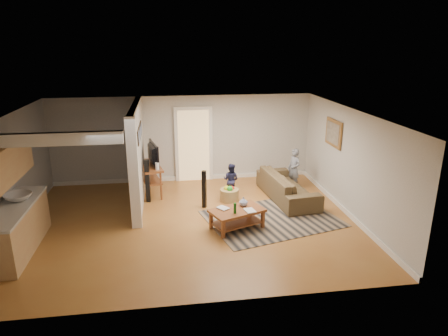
{
  "coord_description": "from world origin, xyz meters",
  "views": [
    {
      "loc": [
        -0.45,
        -8.36,
        3.95
      ],
      "look_at": [
        0.84,
        0.53,
        1.1
      ],
      "focal_mm": 32.0,
      "sensor_mm": 36.0,
      "label": 1
    }
  ],
  "objects": [
    {
      "name": "child",
      "position": [
        3.0,
        1.81,
        0.0
      ],
      "size": [
        0.43,
        0.5,
        1.15
      ],
      "primitive_type": "imported",
      "rotation": [
        0.0,
        0.0,
        -1.13
      ],
      "color": "slate",
      "rests_on": "ground"
    },
    {
      "name": "speaker_left",
      "position": [
        0.39,
        0.82,
        0.48
      ],
      "size": [
        0.13,
        0.13,
        0.96
      ],
      "primitive_type": "cube",
      "rotation": [
        0.0,
        0.0,
        -0.41
      ],
      "color": "black",
      "rests_on": "ground"
    },
    {
      "name": "toy_basket",
      "position": [
        1.08,
        1.15,
        0.18
      ],
      "size": [
        0.48,
        0.48,
        0.43
      ],
      "color": "olive",
      "rests_on": "ground"
    },
    {
      "name": "tv_console",
      "position": [
        -0.93,
        1.98,
        0.74
      ],
      "size": [
        0.76,
        1.36,
        1.11
      ],
      "rotation": [
        0.0,
        0.0,
        0.22
      ],
      "color": "brown",
      "rests_on": "ground"
    },
    {
      "name": "toddler",
      "position": [
        1.17,
        1.5,
        0.0
      ],
      "size": [
        0.55,
        0.52,
        0.9
      ],
      "primitive_type": "imported",
      "rotation": [
        0.0,
        0.0,
        2.57
      ],
      "color": "#1D1E3D",
      "rests_on": "ground"
    },
    {
      "name": "area_rug",
      "position": [
        1.88,
        -0.09,
        0.01
      ],
      "size": [
        3.35,
        2.79,
        0.01
      ],
      "primitive_type": "cube",
      "rotation": [
        0.0,
        0.0,
        0.26
      ],
      "color": "black",
      "rests_on": "ground"
    },
    {
      "name": "sofa",
      "position": [
        2.6,
        1.1,
        0.0
      ],
      "size": [
        1.16,
        2.42,
        0.68
      ],
      "primitive_type": "imported",
      "rotation": [
        0.0,
        0.0,
        1.68
      ],
      "color": "#413520",
      "rests_on": "ground"
    },
    {
      "name": "speaker_right",
      "position": [
        -1.0,
        1.4,
        0.56
      ],
      "size": [
        0.13,
        0.13,
        1.13
      ],
      "primitive_type": "cube",
      "rotation": [
        0.0,
        0.0,
        -0.12
      ],
      "color": "black",
      "rests_on": "ground"
    },
    {
      "name": "ground",
      "position": [
        0.0,
        0.0,
        0.0
      ],
      "size": [
        7.5,
        7.5,
        0.0
      ],
      "primitive_type": "plane",
      "color": "brown",
      "rests_on": "ground"
    },
    {
      "name": "room_shell",
      "position": [
        -1.07,
        0.43,
        1.46
      ],
      "size": [
        7.54,
        6.02,
        2.52
      ],
      "color": "#A8A6A1",
      "rests_on": "ground"
    },
    {
      "name": "coffee_table",
      "position": [
        1.0,
        -0.44,
        0.35
      ],
      "size": [
        1.31,
        1.05,
        0.68
      ],
      "rotation": [
        0.0,
        0.0,
        0.38
      ],
      "color": "brown",
      "rests_on": "ground"
    }
  ]
}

